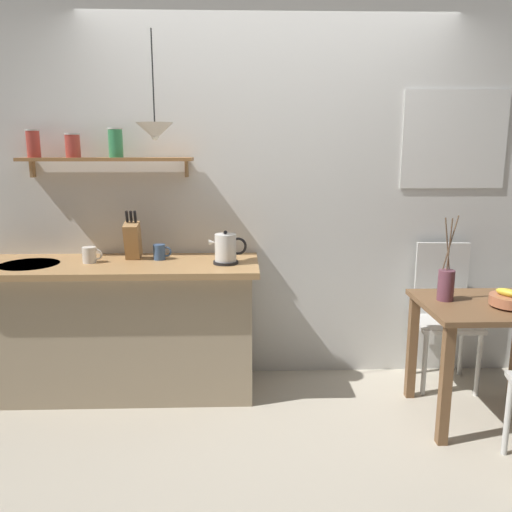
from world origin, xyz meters
TOP-DOWN VIEW (x-y plane):
  - ground_plane at (0.00, 0.00)m, footprint 14.00×14.00m
  - back_wall at (0.21, 0.65)m, footprint 6.80×0.11m
  - kitchen_counter at (-1.00, 0.32)m, footprint 1.83×0.63m
  - wall_shelf at (-1.16, 0.49)m, footprint 1.13×0.20m
  - dining_table at (1.27, -0.12)m, footprint 0.80×0.66m
  - dining_chair_far at (1.21, 0.42)m, footprint 0.44×0.42m
  - fruit_bowl at (1.36, -0.19)m, footprint 0.25×0.25m
  - twig_vase at (1.03, -0.04)m, footprint 0.10×0.10m
  - electric_kettle at (-0.29, 0.25)m, footprint 0.24×0.16m
  - knife_block at (-0.91, 0.41)m, footprint 0.10×0.16m
  - coffee_mug_by_sink at (-1.17, 0.31)m, footprint 0.13×0.09m
  - coffee_mug_spare at (-0.73, 0.39)m, footprint 0.12×0.08m
  - pendant_lamp at (-0.70, 0.16)m, footprint 0.22×0.22m

SIDE VIEW (x-z plane):
  - ground_plane at x=0.00m, z-range 0.00..0.00m
  - kitchen_counter at x=-1.00m, z-range 0.01..0.91m
  - dining_chair_far at x=1.21m, z-range 0.05..1.03m
  - dining_table at x=1.27m, z-range 0.23..0.96m
  - fruit_bowl at x=1.36m, z-range 0.72..0.84m
  - twig_vase at x=1.03m, z-range 0.58..1.09m
  - coffee_mug_spare at x=-0.73m, z-range 0.90..1.00m
  - coffee_mug_by_sink at x=-1.17m, z-range 0.90..1.00m
  - electric_kettle at x=-0.29m, z-range 0.89..1.10m
  - knife_block at x=-0.91m, z-range 0.87..1.20m
  - back_wall at x=0.21m, z-range 0.00..2.70m
  - wall_shelf at x=-1.16m, z-range 1.44..1.76m
  - pendant_lamp at x=-0.70m, z-range 1.42..2.04m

